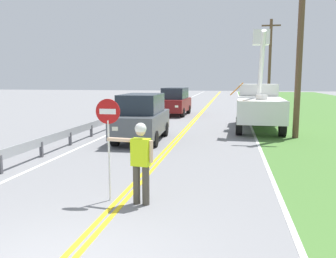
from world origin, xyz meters
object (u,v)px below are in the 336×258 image
at_px(stop_sign_paddle, 108,127).
at_px(flagger_worker, 140,158).
at_px(utility_pole_near, 300,44).
at_px(oncoming_suv_nearest, 142,117).
at_px(oncoming_suv_second, 175,101).
at_px(utility_bucket_truck, 259,103).
at_px(utility_pole_mid, 270,62).

bearing_deg(stop_sign_paddle, flagger_worker, -8.02).
bearing_deg(utility_pole_near, stop_sign_paddle, -120.15).
height_order(stop_sign_paddle, oncoming_suv_nearest, stop_sign_paddle).
relative_size(oncoming_suv_nearest, oncoming_suv_second, 1.00).
distance_m(utility_bucket_truck, utility_pole_mid, 16.53).
bearing_deg(stop_sign_paddle, oncoming_suv_second, 94.62).
bearing_deg(oncoming_suv_nearest, utility_bucket_truck, 41.90).
relative_size(oncoming_suv_second, utility_pole_mid, 0.55).
bearing_deg(oncoming_suv_second, flagger_worker, -83.18).
bearing_deg(stop_sign_paddle, utility_pole_mid, 77.66).
xyz_separation_m(oncoming_suv_nearest, oncoming_suv_second, (-0.31, 11.48, 0.00)).
bearing_deg(utility_pole_near, flagger_worker, -116.47).
bearing_deg(utility_bucket_truck, flagger_worker, -105.06).
bearing_deg(oncoming_suv_nearest, utility_pole_near, 16.13).
bearing_deg(stop_sign_paddle, utility_pole_near, 59.85).
xyz_separation_m(stop_sign_paddle, oncoming_suv_second, (-1.56, 19.31, -0.65)).
bearing_deg(flagger_worker, stop_sign_paddle, 171.98).
bearing_deg(utility_pole_near, oncoming_suv_nearest, -163.87).
height_order(oncoming_suv_second, utility_pole_mid, utility_pole_mid).
height_order(stop_sign_paddle, utility_bucket_truck, utility_bucket_truck).
height_order(oncoming_suv_nearest, utility_pole_near, utility_pole_near).
xyz_separation_m(oncoming_suv_second, utility_pole_mid, (7.87, 9.55, 3.37)).
bearing_deg(oncoming_suv_nearest, utility_pole_mid, 70.22).
bearing_deg(oncoming_suv_second, utility_pole_near, -52.44).
bearing_deg(utility_bucket_truck, oncoming_suv_nearest, -138.10).
height_order(oncoming_suv_nearest, utility_pole_mid, utility_pole_mid).
xyz_separation_m(utility_bucket_truck, utility_pole_mid, (2.10, 16.12, 3.02)).
bearing_deg(utility_pole_near, oncoming_suv_second, 127.56).
relative_size(oncoming_suv_nearest, utility_pole_near, 0.56).
relative_size(flagger_worker, utility_pole_mid, 0.22).
distance_m(flagger_worker, oncoming_suv_nearest, 8.18).
bearing_deg(utility_pole_mid, utility_bucket_truck, -97.41).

